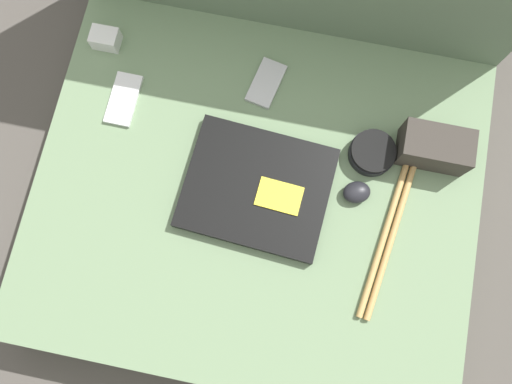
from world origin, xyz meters
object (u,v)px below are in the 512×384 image
phone_black (266,83)px  laptop (256,188)px  computer_mouse (357,192)px  camera_pouch (435,148)px  phone_silver (124,99)px  speaker_puck (372,153)px  charger_brick (105,39)px

phone_black → laptop: bearing=-72.0°
laptop → computer_mouse: bearing=12.6°
camera_pouch → phone_silver: bearing=-178.9°
speaker_puck → charger_brick: (-0.61, 0.14, 0.00)m
speaker_puck → camera_pouch: bearing=13.3°
phone_black → charger_brick: (-0.36, 0.03, 0.01)m
laptop → charger_brick: charger_brick is taller
speaker_puck → computer_mouse: bearing=-101.7°
laptop → phone_black: bearing=100.1°
speaker_puck → phone_silver: 0.54m
phone_silver → charger_brick: bearing=120.1°
charger_brick → laptop: bearing=-33.8°
laptop → phone_black: laptop is taller
phone_black → camera_pouch: (0.36, -0.08, 0.03)m
laptop → speaker_puck: (0.22, 0.12, 0.00)m
phone_silver → charger_brick: size_ratio=2.00×
computer_mouse → speaker_puck: (0.02, 0.09, 0.00)m
camera_pouch → speaker_puck: bearing=-166.7°
computer_mouse → charger_brick: 0.63m
computer_mouse → phone_silver: (-0.52, 0.10, -0.01)m
computer_mouse → phone_black: size_ratio=0.60×
computer_mouse → phone_silver: size_ratio=0.59×
laptop → camera_pouch: size_ratio=2.19×
laptop → computer_mouse: size_ratio=4.45×
phone_silver → camera_pouch: bearing=1.7°
charger_brick → phone_black: bearing=-4.2°
computer_mouse → phone_silver: 0.53m
camera_pouch → charger_brick: size_ratio=2.37×
speaker_puck → phone_black: speaker_puck is taller
speaker_puck → phone_black: size_ratio=0.84×
phone_silver → speaker_puck: bearing=-1.0°
camera_pouch → charger_brick: 0.73m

